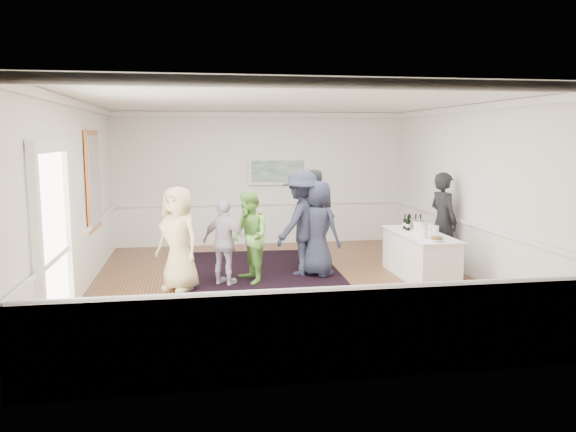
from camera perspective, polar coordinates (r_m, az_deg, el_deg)
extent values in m
plane|color=brown|center=(10.01, 0.06, -7.02)|extent=(8.00, 8.00, 0.00)
cube|color=white|center=(9.69, 0.07, 11.59)|extent=(7.00, 8.00, 0.02)
cube|color=white|center=(9.77, -20.64, 1.65)|extent=(0.02, 8.00, 3.20)
cube|color=white|center=(10.86, 18.61, 2.33)|extent=(0.02, 8.00, 3.20)
cube|color=white|center=(13.66, -2.74, 3.82)|extent=(7.00, 0.02, 3.20)
cube|color=white|center=(5.85, 6.63, -1.83)|extent=(7.00, 0.02, 3.20)
cube|color=#E58943|center=(11.01, -19.18, 3.43)|extent=(0.04, 1.25, 1.85)
cube|color=white|center=(11.01, -19.06, 3.43)|extent=(0.01, 1.05, 1.65)
cube|color=white|center=(7.18, -24.04, -3.88)|extent=(0.10, 0.14, 2.40)
cube|color=white|center=(8.75, -21.39, -1.71)|extent=(0.10, 0.14, 2.40)
cube|color=white|center=(7.84, -23.09, 6.54)|extent=(0.10, 1.78, 0.16)
cube|color=white|center=(7.97, -22.83, -2.69)|extent=(0.02, 1.50, 2.40)
cube|color=white|center=(13.65, -1.05, 4.58)|extent=(1.44, 0.05, 0.66)
cube|color=#26663A|center=(13.62, -1.03, 4.57)|extent=(1.30, 0.01, 0.52)
cube|color=black|center=(10.99, -2.70, -5.61)|extent=(3.13, 4.02, 0.02)
cube|color=white|center=(10.70, 13.23, -3.98)|extent=(0.73, 2.01, 0.82)
cube|color=white|center=(10.62, 13.30, -1.78)|extent=(0.79, 2.07, 0.02)
imported|color=black|center=(11.43, 15.48, -0.51)|extent=(0.61, 0.79, 1.92)
imported|color=#CABA7E|center=(9.68, -11.09, -2.28)|extent=(1.02, 1.01, 1.78)
imported|color=#6AAF46|center=(10.02, -3.96, -2.16)|extent=(0.81, 0.94, 1.66)
imported|color=#BDB0C5|center=(9.92, -6.42, -2.69)|extent=(0.95, 0.81, 1.52)
imported|color=#212538|center=(10.60, 1.48, -0.72)|extent=(1.45, 1.38, 1.97)
imported|color=black|center=(11.30, 2.44, -0.22)|extent=(0.84, 0.70, 1.96)
imported|color=#212538|center=(10.53, 3.06, -1.28)|extent=(1.01, 1.03, 1.79)
cylinder|color=#84C446|center=(10.40, 13.41, -1.27)|extent=(0.12, 0.12, 0.24)
cylinder|color=#D83F51|center=(10.35, 14.35, -1.34)|extent=(0.12, 0.12, 0.24)
cylinder|color=#86BF44|center=(10.50, 12.98, -1.16)|extent=(0.12, 0.12, 0.24)
cylinder|color=white|center=(10.15, 14.74, -1.54)|extent=(0.12, 0.12, 0.24)
cylinder|color=#E24255|center=(10.11, 13.67, -1.54)|extent=(0.12, 0.12, 0.24)
cylinder|color=silver|center=(10.78, 12.91, -0.96)|extent=(0.26, 0.26, 0.24)
imported|color=white|center=(9.86, 14.87, -2.35)|extent=(0.24, 0.24, 0.06)
cylinder|color=brown|center=(9.86, 14.88, -2.21)|extent=(0.19, 0.19, 0.04)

